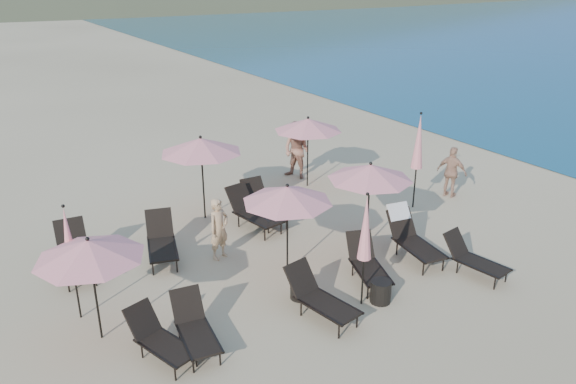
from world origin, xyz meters
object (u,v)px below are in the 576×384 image
lounger_3 (367,263)px  lounger_9 (263,204)px  lounger_1 (195,327)px  lounger_7 (161,240)px  lounger_8 (253,211)px  umbrella_open_2 (370,172)px  umbrella_open_1 (287,195)px  umbrella_closed_0 (366,228)px  lounger_4 (411,236)px  lounger_6 (75,253)px  umbrella_open_0 (89,249)px  beachgoer_b (297,150)px  beachgoer_c (452,172)px  beachgoer_a (219,229)px  side_table_1 (381,292)px  umbrella_open_4 (308,125)px  umbrella_open_3 (201,145)px  lounger_5 (473,258)px  side_table_0 (300,289)px  lounger_2 (319,297)px  umbrella_closed_2 (69,241)px  umbrella_closed_1 (419,142)px  lounger_0 (159,338)px

lounger_3 → lounger_9: bearing=114.7°
lounger_1 → lounger_7: 3.66m
lounger_8 → umbrella_open_2: umbrella_open_2 is taller
umbrella_open_1 → umbrella_closed_0: (0.63, -1.95, -0.18)m
lounger_4 → lounger_9: bearing=127.5°
lounger_6 → umbrella_open_2: umbrella_open_2 is taller
umbrella_open_0 → beachgoer_b: bearing=34.8°
beachgoer_c → lounger_1: bearing=84.2°
lounger_9 → beachgoer_a: bearing=-143.3°
lounger_4 → side_table_1: (-1.95, -1.20, -0.29)m
umbrella_open_4 → umbrella_open_3: bearing=-171.5°
lounger_5 → lounger_8: lounger_8 is taller
umbrella_open_3 → beachgoer_b: size_ratio=1.25×
side_table_0 → lounger_6: bearing=136.2°
beachgoer_c → lounger_7: bearing=62.7°
umbrella_open_3 → umbrella_closed_0: 5.84m
beachgoer_c → umbrella_open_0: bearing=76.4°
lounger_2 → umbrella_open_2: umbrella_open_2 is taller
umbrella_closed_0 → umbrella_closed_2: (-5.13, 2.57, -0.03)m
lounger_8 → umbrella_closed_1: umbrella_closed_1 is taller
umbrella_open_4 → umbrella_open_1: bearing=-128.1°
umbrella_closed_0 → beachgoer_a: umbrella_closed_0 is taller
side_table_1 → lounger_1: bearing=170.4°
side_table_0 → umbrella_closed_0: bearing=-41.6°
lounger_4 → lounger_3: bearing=-159.3°
umbrella_open_1 → beachgoer_a: umbrella_open_1 is taller
umbrella_closed_1 → side_table_0: umbrella_closed_1 is taller
lounger_8 → beachgoer_a: 1.87m
lounger_8 → side_table_0: size_ratio=4.17×
lounger_6 → umbrella_open_4: bearing=18.4°
lounger_0 → umbrella_open_2: bearing=-4.1°
lounger_0 → umbrella_closed_0: bearing=-25.4°
lounger_5 → umbrella_open_1: umbrella_open_1 is taller
beachgoer_b → beachgoer_c: 4.97m
lounger_2 → umbrella_open_4: bearing=47.3°
umbrella_open_1 → side_table_0: bearing=-107.7°
beachgoer_c → lounger_6: bearing=61.6°
lounger_3 → umbrella_closed_0: (-0.70, -0.70, 1.32)m
lounger_1 → lounger_5: lounger_1 is taller
lounger_5 → lounger_8: 5.74m
umbrella_open_3 → beachgoer_c: bearing=-19.3°
beachgoer_a → beachgoer_c: bearing=-19.6°
lounger_6 → lounger_8: lounger_6 is taller
umbrella_closed_2 → beachgoer_a: 3.69m
lounger_0 → lounger_4: (6.51, 0.51, 0.14)m
umbrella_open_0 → beachgoer_a: bearing=27.5°
umbrella_open_2 → side_table_0: (-2.73, -1.16, -1.76)m
lounger_3 → umbrella_open_4: bearing=88.6°
lounger_3 → beachgoer_a: 3.59m
umbrella_open_0 → side_table_0: bearing=-11.5°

